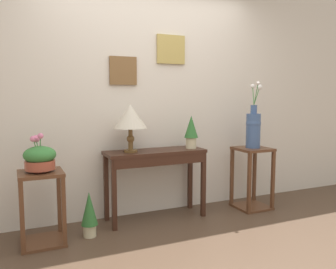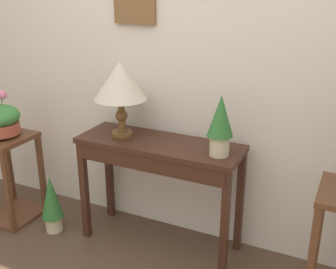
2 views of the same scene
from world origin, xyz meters
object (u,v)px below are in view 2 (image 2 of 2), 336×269
(planter_bowl_wide_left, at_px, (0,119))
(potted_plant_on_console, at_px, (220,123))
(table_lamp, at_px, (120,82))
(pedestal_stand_left, at_px, (9,177))
(console_table, at_px, (158,161))
(potted_plant_floor, at_px, (52,202))

(planter_bowl_wide_left, bearing_deg, potted_plant_on_console, 5.21)
(table_lamp, bearing_deg, pedestal_stand_left, -168.37)
(console_table, distance_m, pedestal_stand_left, 1.22)
(table_lamp, relative_size, potted_plant_floor, 1.13)
(potted_plant_on_console, bearing_deg, planter_bowl_wide_left, -174.79)
(table_lamp, xyz_separation_m, pedestal_stand_left, (-0.90, -0.18, -0.78))
(table_lamp, xyz_separation_m, planter_bowl_wide_left, (-0.90, -0.18, -0.32))
(table_lamp, bearing_deg, potted_plant_floor, -156.61)
(table_lamp, xyz_separation_m, potted_plant_on_console, (0.69, -0.04, -0.16))
(planter_bowl_wide_left, bearing_deg, pedestal_stand_left, -53.04)
(console_table, xyz_separation_m, potted_plant_floor, (-0.76, -0.19, -0.39))
(planter_bowl_wide_left, bearing_deg, table_lamp, 11.57)
(console_table, distance_m, table_lamp, 0.55)
(potted_plant_on_console, bearing_deg, potted_plant_floor, -171.76)
(console_table, bearing_deg, potted_plant_floor, -166.19)
(console_table, height_order, table_lamp, table_lamp)
(potted_plant_on_console, bearing_deg, table_lamp, 176.71)
(pedestal_stand_left, bearing_deg, table_lamp, 11.63)
(planter_bowl_wide_left, height_order, potted_plant_floor, planter_bowl_wide_left)
(potted_plant_on_console, distance_m, pedestal_stand_left, 1.71)
(console_table, bearing_deg, pedestal_stand_left, -172.11)
(table_lamp, distance_m, potted_plant_floor, 1.02)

